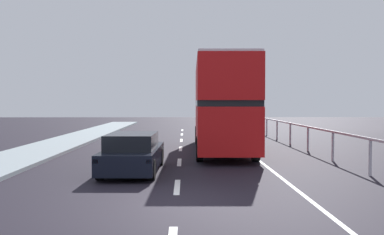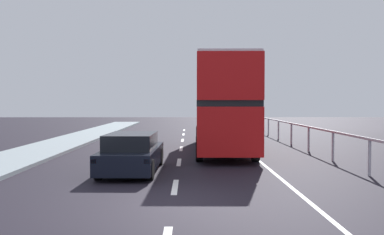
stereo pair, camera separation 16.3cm
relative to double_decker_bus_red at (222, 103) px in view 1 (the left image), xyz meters
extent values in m
cube|color=black|center=(-2.00, -10.89, -2.36)|extent=(74.53, 120.00, 0.10)
cube|color=silver|center=(-2.00, -8.86, -2.31)|extent=(0.16, 2.17, 0.01)
cube|color=silver|center=(-2.00, -3.88, -2.31)|extent=(0.16, 2.17, 0.01)
cube|color=silver|center=(-2.00, 1.10, -2.31)|extent=(0.16, 2.17, 0.01)
cube|color=silver|center=(-2.00, 6.08, -2.31)|extent=(0.16, 2.17, 0.01)
cube|color=silver|center=(-2.00, 11.06, -2.31)|extent=(0.16, 2.17, 0.01)
cube|color=silver|center=(-2.00, 16.05, -2.31)|extent=(0.16, 2.17, 0.01)
cube|color=silver|center=(1.23, -1.89, -2.31)|extent=(0.12, 46.00, 0.01)
cube|color=#BBB4BD|center=(4.17, -1.89, -1.13)|extent=(0.08, 42.00, 0.08)
cylinder|color=#BBB4BD|center=(4.17, -7.14, -1.72)|extent=(0.10, 0.10, 1.18)
cylinder|color=#BBB4BD|center=(4.17, -3.64, -1.72)|extent=(0.10, 0.10, 1.18)
cylinder|color=#BBB4BD|center=(4.17, -0.14, -1.72)|extent=(0.10, 0.10, 1.18)
cylinder|color=#BBB4BD|center=(4.17, 3.36, -1.72)|extent=(0.10, 0.10, 1.18)
cylinder|color=#BBB4BD|center=(4.17, 6.86, -1.72)|extent=(0.10, 0.10, 1.18)
cylinder|color=#BBB4BD|center=(4.17, 10.36, -1.72)|extent=(0.10, 0.10, 1.18)
cylinder|color=#BBB4BD|center=(4.17, 13.86, -1.72)|extent=(0.10, 0.10, 1.18)
cylinder|color=#BBB4BD|center=(4.17, 17.36, -1.72)|extent=(0.10, 0.10, 1.18)
cube|color=red|center=(0.00, -0.01, -1.03)|extent=(2.64, 10.48, 1.85)
cube|color=black|center=(0.00, -0.01, 0.01)|extent=(2.65, 10.06, 0.24)
cube|color=red|center=(0.00, -0.01, 1.02)|extent=(2.64, 10.48, 1.77)
cube|color=silver|center=(0.00, -0.01, 1.96)|extent=(2.59, 10.27, 0.10)
cube|color=black|center=(0.10, 5.19, -0.94)|extent=(2.20, 0.08, 1.30)
cube|color=yellow|center=(0.10, 5.19, 1.46)|extent=(1.47, 0.07, 0.28)
cylinder|color=black|center=(-1.05, 3.83, -1.81)|extent=(0.30, 1.01, 1.00)
cylinder|color=black|center=(1.19, 3.79, -1.81)|extent=(0.30, 1.01, 1.00)
cylinder|color=black|center=(-1.19, -3.60, -1.81)|extent=(0.30, 1.01, 1.00)
cylinder|color=black|center=(1.06, -3.64, -1.81)|extent=(0.30, 1.01, 1.00)
cube|color=black|center=(-3.53, -6.23, -1.81)|extent=(1.84, 4.60, 0.64)
cube|color=black|center=(-3.54, -6.46, -1.24)|extent=(1.59, 2.55, 0.50)
cube|color=red|center=(-4.35, -8.46, -1.65)|extent=(0.16, 0.06, 0.12)
cube|color=red|center=(-2.82, -8.50, -1.65)|extent=(0.16, 0.06, 0.12)
cylinder|color=black|center=(-4.28, -4.63, -1.99)|extent=(0.22, 0.64, 0.64)
cylinder|color=black|center=(-2.71, -4.67, -1.99)|extent=(0.22, 0.64, 0.64)
cylinder|color=black|center=(-4.36, -7.79, -1.99)|extent=(0.22, 0.64, 0.64)
cylinder|color=black|center=(-2.78, -7.83, -1.99)|extent=(0.22, 0.64, 0.64)
camera|label=1|loc=(-1.78, -20.84, 0.04)|focal=40.44mm
camera|label=2|loc=(-1.62, -20.84, 0.04)|focal=40.44mm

